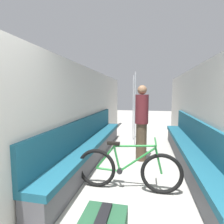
# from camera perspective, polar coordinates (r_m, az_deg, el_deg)

# --- Properties ---
(wall_left) EXTENTS (0.10, 8.89, 2.18)m
(wall_left) POSITION_cam_1_polar(r_m,az_deg,el_deg) (4.22, -9.29, -0.31)
(wall_left) COLOR beige
(wall_left) RESTS_ON ground
(wall_right) EXTENTS (0.10, 8.89, 2.18)m
(wall_right) POSITION_cam_1_polar(r_m,az_deg,el_deg) (4.10, 27.48, -1.10)
(wall_right) COLOR beige
(wall_right) RESTS_ON ground
(bench_seat_row_left) EXTENTS (0.41, 4.50, 1.00)m
(bench_seat_row_left) POSITION_cam_1_polar(r_m,az_deg,el_deg) (4.21, -6.63, -10.89)
(bench_seat_row_left) COLOR #4C4C51
(bench_seat_row_left) RESTS_ON ground
(bench_seat_row_right) EXTENTS (0.41, 4.50, 1.00)m
(bench_seat_row_right) POSITION_cam_1_polar(r_m,az_deg,el_deg) (4.11, 24.21, -11.81)
(bench_seat_row_right) COLOR #4C4C51
(bench_seat_row_right) RESTS_ON ground
(bicycle) EXTENTS (1.69, 0.46, 0.84)m
(bicycle) POSITION_cam_1_polar(r_m,az_deg,el_deg) (2.95, 5.14, -18.21)
(bicycle) COLOR black
(bicycle) RESTS_ON ground
(grab_pole_near) EXTENTS (0.08, 0.08, 2.16)m
(grab_pole_near) POSITION_cam_1_polar(r_m,az_deg,el_deg) (5.89, 6.92, 1.13)
(grab_pole_near) COLOR gray
(grab_pole_near) RESTS_ON ground
(grab_pole_far) EXTENTS (0.08, 0.08, 2.16)m
(grab_pole_far) POSITION_cam_1_polar(r_m,az_deg,el_deg) (5.06, 7.48, 0.33)
(grab_pole_far) COLOR gray
(grab_pole_far) RESTS_ON ground
(passenger_standing) EXTENTS (0.30, 0.30, 1.74)m
(passenger_standing) POSITION_cam_1_polar(r_m,az_deg,el_deg) (4.08, 9.63, -3.23)
(passenger_standing) COLOR #473828
(passenger_standing) RESTS_ON ground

